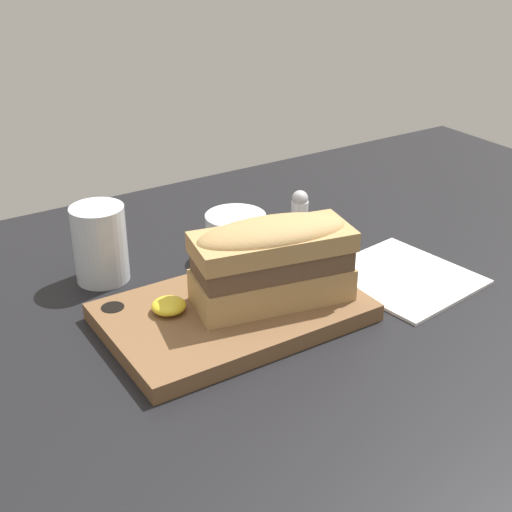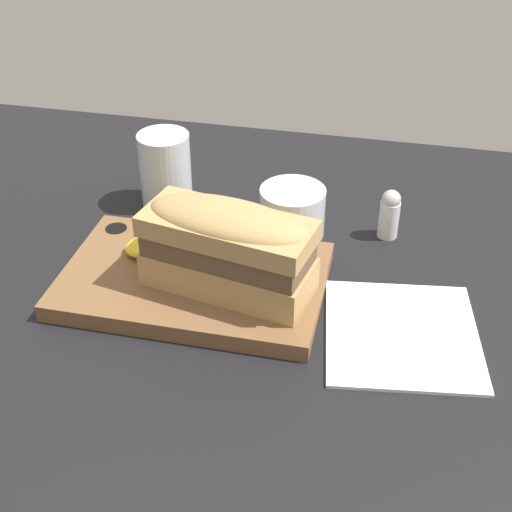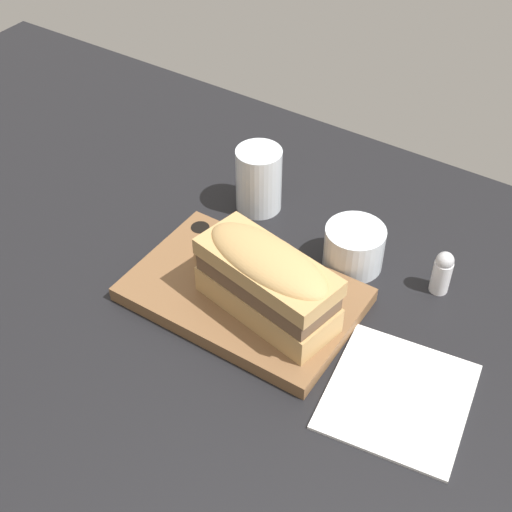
{
  "view_description": "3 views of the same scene",
  "coord_description": "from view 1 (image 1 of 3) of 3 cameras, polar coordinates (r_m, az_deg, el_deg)",
  "views": [
    {
      "loc": [
        -31.02,
        -57.16,
        45.43
      ],
      "look_at": [
        7.19,
        2.98,
        9.43
      ],
      "focal_mm": 50.0,
      "sensor_mm": 36.0,
      "label": 1
    },
    {
      "loc": [
        24.91,
        -57.47,
        50.5
      ],
      "look_at": [
        11.57,
        1.91,
        8.25
      ],
      "focal_mm": 50.0,
      "sensor_mm": 36.0,
      "label": 2
    },
    {
      "loc": [
        40.28,
        -49.38,
        68.76
      ],
      "look_at": [
        5.98,
        3.3,
        10.52
      ],
      "focal_mm": 50.0,
      "sensor_mm": 36.0,
      "label": 3
    }
  ],
  "objects": [
    {
      "name": "mustard_dollop",
      "position": [
        0.8,
        -7.0,
        -3.97
      ],
      "size": [
        3.89,
        3.89,
        1.56
      ],
      "color": "yellow",
      "rests_on": "serving_board"
    },
    {
      "name": "napkin",
      "position": [
        0.93,
        11.44,
        -1.57
      ],
      "size": [
        17.67,
        18.51,
        0.4
      ],
      "rotation": [
        0.0,
        0.0,
        0.14
      ],
      "color": "white",
      "rests_on": "dining_table"
    },
    {
      "name": "dining_table",
      "position": [
        0.79,
        -3.28,
        -7.59
      ],
      "size": [
        162.93,
        91.96,
        2.0
      ],
      "color": "black",
      "rests_on": "ground"
    },
    {
      "name": "wine_glass",
      "position": [
        0.95,
        -1.63,
        1.47
      ],
      "size": [
        8.1,
        8.1,
        6.05
      ],
      "color": "silver",
      "rests_on": "dining_table"
    },
    {
      "name": "serving_board",
      "position": [
        0.82,
        -1.9,
        -4.5
      ],
      "size": [
        28.88,
        18.74,
        2.05
      ],
      "color": "brown",
      "rests_on": "dining_table"
    },
    {
      "name": "water_glass",
      "position": [
        0.91,
        -12.32,
        0.6
      ],
      "size": [
        6.71,
        6.71,
        9.84
      ],
      "color": "silver",
      "rests_on": "dining_table"
    },
    {
      "name": "salt_shaker",
      "position": [
        1.02,
        3.51,
        3.6
      ],
      "size": [
        2.47,
        2.47,
        6.39
      ],
      "color": "white",
      "rests_on": "dining_table"
    },
    {
      "name": "sandwich",
      "position": [
        0.8,
        1.33,
        -0.14
      ],
      "size": [
        19.01,
        10.8,
        9.97
      ],
      "rotation": [
        0.0,
        0.0,
        -0.2
      ],
      "color": "tan",
      "rests_on": "serving_board"
    }
  ]
}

